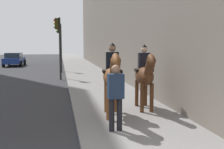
{
  "coord_description": "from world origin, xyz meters",
  "views": [
    {
      "loc": [
        -3.86,
        0.41,
        2.32
      ],
      "look_at": [
        4.0,
        -1.16,
        1.4
      ],
      "focal_mm": 42.05,
      "sensor_mm": 36.0,
      "label": 1
    }
  ],
  "objects_px": {
    "pedestrian_greeting": "(116,93)",
    "traffic_light_near_curb": "(58,38)",
    "mounted_horse_near": "(113,76)",
    "car_near_lane": "(14,59)",
    "mounted_horse_far": "(145,74)",
    "traffic_light_far_curb": "(60,40)"
  },
  "relations": [
    {
      "from": "pedestrian_greeting",
      "to": "traffic_light_near_curb",
      "type": "bearing_deg",
      "value": 6.67
    },
    {
      "from": "mounted_horse_near",
      "to": "traffic_light_far_curb",
      "type": "bearing_deg",
      "value": -168.09
    },
    {
      "from": "pedestrian_greeting",
      "to": "traffic_light_near_curb",
      "type": "height_order",
      "value": "traffic_light_near_curb"
    },
    {
      "from": "car_near_lane",
      "to": "traffic_light_near_curb",
      "type": "bearing_deg",
      "value": -157.13
    },
    {
      "from": "car_near_lane",
      "to": "traffic_light_near_curb",
      "type": "height_order",
      "value": "traffic_light_near_curb"
    },
    {
      "from": "traffic_light_near_curb",
      "to": "traffic_light_far_curb",
      "type": "bearing_deg",
      "value": -1.15
    },
    {
      "from": "traffic_light_near_curb",
      "to": "traffic_light_far_curb",
      "type": "relative_size",
      "value": 1.01
    },
    {
      "from": "mounted_horse_near",
      "to": "mounted_horse_far",
      "type": "distance_m",
      "value": 1.39
    },
    {
      "from": "traffic_light_near_curb",
      "to": "mounted_horse_near",
      "type": "bearing_deg",
      "value": -170.63
    },
    {
      "from": "pedestrian_greeting",
      "to": "car_near_lane",
      "type": "xyz_separation_m",
      "value": [
        23.33,
        6.17,
        -0.35
      ]
    },
    {
      "from": "mounted_horse_near",
      "to": "car_near_lane",
      "type": "xyz_separation_m",
      "value": [
        21.97,
        6.37,
        -0.62
      ]
    },
    {
      "from": "mounted_horse_far",
      "to": "traffic_light_far_curb",
      "type": "distance_m",
      "value": 14.11
    },
    {
      "from": "mounted_horse_far",
      "to": "traffic_light_near_curb",
      "type": "bearing_deg",
      "value": -156.97
    },
    {
      "from": "pedestrian_greeting",
      "to": "traffic_light_near_curb",
      "type": "distance_m",
      "value": 11.35
    },
    {
      "from": "mounted_horse_far",
      "to": "car_near_lane",
      "type": "distance_m",
      "value": 22.65
    },
    {
      "from": "mounted_horse_near",
      "to": "car_near_lane",
      "type": "relative_size",
      "value": 0.55
    },
    {
      "from": "car_near_lane",
      "to": "traffic_light_far_curb",
      "type": "bearing_deg",
      "value": -145.73
    },
    {
      "from": "pedestrian_greeting",
      "to": "traffic_light_near_curb",
      "type": "xyz_separation_m",
      "value": [
        11.14,
        1.42,
        1.61
      ]
    },
    {
      "from": "mounted_horse_near",
      "to": "car_near_lane",
      "type": "distance_m",
      "value": 22.89
    },
    {
      "from": "mounted_horse_near",
      "to": "traffic_light_far_curb",
      "type": "xyz_separation_m",
      "value": [
        14.42,
        1.52,
        1.3
      ]
    },
    {
      "from": "mounted_horse_far",
      "to": "car_near_lane",
      "type": "height_order",
      "value": "mounted_horse_far"
    },
    {
      "from": "car_near_lane",
      "to": "mounted_horse_far",
      "type": "bearing_deg",
      "value": -158.83
    }
  ]
}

